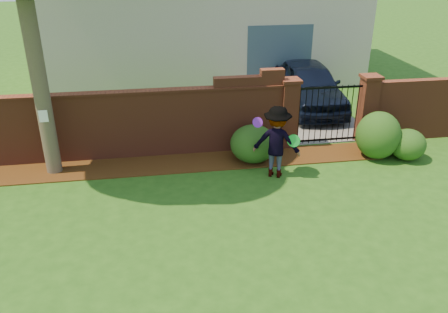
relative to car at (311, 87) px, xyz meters
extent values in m
cube|color=#255214|center=(-3.97, -6.78, -0.76)|extent=(80.00, 80.00, 0.01)
cube|color=#391F0A|center=(-4.92, -3.44, -0.74)|extent=(11.10, 1.08, 0.03)
cube|color=brown|center=(-6.12, -2.78, 0.09)|extent=(8.70, 0.25, 1.70)
cube|color=brown|center=(-2.67, -2.78, 1.09)|extent=(1.80, 0.25, 0.30)
cube|color=brown|center=(-2.07, -2.78, 1.32)|extent=(0.60, 0.25, 0.16)
cube|color=brown|center=(-6.12, -2.78, 0.97)|extent=(8.70, 0.31, 0.06)
cube|color=brown|center=(2.63, -2.78, 0.09)|extent=(4.00, 0.25, 1.70)
cube|color=brown|center=(-1.57, -2.78, 0.14)|extent=(0.42, 0.42, 1.80)
cube|color=brown|center=(-1.57, -2.78, 1.08)|extent=(0.50, 0.50, 0.08)
cube|color=brown|center=(0.63, -2.78, 0.14)|extent=(0.42, 0.42, 1.80)
cube|color=brown|center=(0.63, -2.78, 1.08)|extent=(0.50, 0.50, 0.08)
cylinder|color=black|center=(-1.28, -2.78, 0.09)|extent=(0.02, 0.02, 1.60)
cylinder|color=black|center=(-1.12, -2.78, 0.09)|extent=(0.02, 0.02, 1.60)
cylinder|color=black|center=(-0.96, -2.78, 0.09)|extent=(0.02, 0.02, 1.60)
cylinder|color=black|center=(-0.80, -2.78, 0.09)|extent=(0.02, 0.02, 1.60)
cylinder|color=black|center=(-0.63, -2.78, 0.09)|extent=(0.02, 0.02, 1.60)
cylinder|color=black|center=(-0.47, -2.78, 0.09)|extent=(0.02, 0.02, 1.60)
cylinder|color=black|center=(-0.31, -2.78, 0.09)|extent=(0.02, 0.02, 1.60)
cylinder|color=black|center=(-0.15, -2.78, 0.09)|extent=(0.02, 0.02, 1.60)
cylinder|color=black|center=(0.01, -2.78, 0.09)|extent=(0.02, 0.02, 1.60)
cylinder|color=black|center=(0.17, -2.78, 0.09)|extent=(0.02, 0.02, 1.60)
cylinder|color=black|center=(0.34, -2.78, 0.09)|extent=(0.02, 0.02, 1.60)
cube|color=black|center=(-0.47, -2.78, -0.64)|extent=(1.78, 0.03, 0.05)
cube|color=black|center=(-0.47, -2.78, 0.84)|extent=(1.78, 0.03, 0.05)
cube|color=slate|center=(-0.47, 1.22, -0.75)|extent=(3.20, 8.00, 0.01)
cube|color=#384C5B|center=(-0.47, 2.27, 0.44)|extent=(2.40, 0.12, 2.40)
imported|color=black|center=(0.00, 0.00, 0.00)|extent=(2.01, 4.54, 1.52)
cylinder|color=#493D2C|center=(-7.57, -3.38, 2.74)|extent=(0.36, 0.36, 7.00)
cube|color=white|center=(-7.57, -3.57, 0.74)|extent=(0.20, 0.01, 0.28)
ellipsoid|color=#174414|center=(-2.69, -3.55, -0.28)|extent=(1.16, 1.16, 0.95)
ellipsoid|color=#174414|center=(0.49, -3.84, -0.14)|extent=(1.12, 1.12, 1.23)
ellipsoid|color=#174414|center=(1.21, -4.05, -0.36)|extent=(0.90, 0.90, 0.80)
imported|color=gray|center=(-2.35, -4.43, 0.10)|extent=(1.28, 1.05, 1.73)
cylinder|color=purple|center=(-2.76, -4.25, 0.56)|extent=(0.25, 0.18, 0.24)
cylinder|color=green|center=(-2.01, -4.66, 0.22)|extent=(0.30, 0.16, 0.30)
camera|label=1|loc=(-5.08, -13.85, 4.33)|focal=36.81mm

